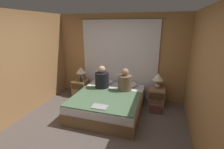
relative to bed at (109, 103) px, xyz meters
name	(u,v)px	position (x,y,z in m)	size (l,w,h in m)	color
ground_plane	(94,134)	(0.00, -1.00, -0.23)	(16.00, 16.00, 0.00)	#564C47
wall_back	(120,57)	(0.00, 1.09, 1.02)	(3.97, 0.06, 2.50)	#A37547
wall_left	(10,69)	(-1.96, -1.00, 1.02)	(0.06, 4.24, 2.50)	#A37547
wall_right	(210,88)	(1.96, -1.00, 1.02)	(0.06, 4.24, 2.50)	#A37547
curtain_panel	(119,60)	(0.00, 1.02, 0.94)	(2.49, 0.03, 2.35)	silver
bed	(109,103)	(0.00, 0.00, 0.00)	(1.67, 1.94, 0.47)	brown
nightstand_left	(81,88)	(-1.17, 0.70, 0.02)	(0.44, 0.45, 0.49)	#937047
nightstand_right	(156,97)	(1.17, 0.70, 0.02)	(0.44, 0.45, 0.49)	#937047
lamp_left	(81,71)	(-1.17, 0.78, 0.54)	(0.31, 0.31, 0.42)	#B2A899
lamp_right	(158,78)	(1.17, 0.78, 0.54)	(0.31, 0.31, 0.42)	#B2A899
pillow_left	(105,81)	(-0.37, 0.76, 0.30)	(0.51, 0.35, 0.12)	white
pillow_right	(129,84)	(0.37, 0.76, 0.30)	(0.51, 0.35, 0.12)	white
blanket_on_bed	(105,99)	(0.00, -0.31, 0.25)	(1.61, 1.27, 0.03)	#4C6B4C
person_left_in_bed	(102,79)	(-0.32, 0.37, 0.49)	(0.38, 0.38, 0.65)	black
person_right_in_bed	(125,82)	(0.34, 0.37, 0.48)	(0.37, 0.37, 0.62)	brown
beer_bottle_on_left_stand	(81,80)	(-1.09, 0.57, 0.34)	(0.06, 0.06, 0.21)	black
laptop_on_bed	(100,107)	(0.04, -0.74, 0.27)	(0.33, 0.22, 0.02)	#9EA0A5
handbag_on_floor	(155,108)	(1.18, 0.27, -0.10)	(0.29, 0.16, 0.39)	brown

